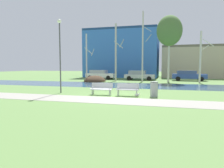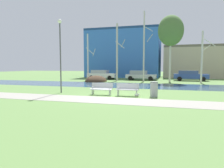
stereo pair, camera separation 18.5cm
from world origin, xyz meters
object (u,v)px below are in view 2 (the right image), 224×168
(streetlamp, at_px, (60,45))
(trash_bin, at_px, (154,89))
(bench_left, at_px, (101,88))
(bench_right, at_px, (127,89))
(seagull, at_px, (137,95))
(parked_van_nearest_white, at_px, (102,74))
(parked_sedan_second_silver, at_px, (140,75))
(parked_hatch_third_blue, at_px, (190,75))

(streetlamp, bearing_deg, trash_bin, -0.83)
(bench_left, bearing_deg, bench_right, 0.00)
(seagull, relative_size, parked_van_nearest_white, 0.09)
(parked_sedan_second_silver, bearing_deg, bench_right, -84.80)
(trash_bin, bearing_deg, streetlamp, 179.17)
(bench_left, relative_size, streetlamp, 0.28)
(seagull, xyz_separation_m, parked_hatch_third_blue, (4.82, 17.52, 0.64))
(bench_left, bearing_deg, parked_sedan_second_silver, 88.52)
(bench_right, relative_size, parked_van_nearest_white, 0.35)
(bench_left, xyz_separation_m, trash_bin, (3.78, 0.06, 0.07))
(bench_left, relative_size, bench_right, 1.00)
(bench_right, xyz_separation_m, parked_van_nearest_white, (-7.78, 16.90, 0.32))
(trash_bin, height_order, parked_sedan_second_silver, parked_sedan_second_silver)
(parked_hatch_third_blue, bearing_deg, trash_bin, -102.16)
(trash_bin, distance_m, seagull, 1.22)
(parked_van_nearest_white, bearing_deg, seagull, -63.59)
(bench_right, bearing_deg, parked_van_nearest_white, 114.72)
(bench_left, distance_m, streetlamp, 4.75)
(bench_left, relative_size, seagull, 4.00)
(parked_sedan_second_silver, bearing_deg, bench_left, -91.48)
(bench_left, xyz_separation_m, streetlamp, (-3.42, 0.17, 3.29))
(bench_left, height_order, parked_sedan_second_silver, parked_sedan_second_silver)
(parked_hatch_third_blue, bearing_deg, bench_left, -113.42)
(parked_van_nearest_white, distance_m, parked_hatch_third_blue, 13.33)
(bench_right, bearing_deg, streetlamp, 178.22)
(streetlamp, bearing_deg, bench_right, -1.78)
(trash_bin, distance_m, parked_van_nearest_white, 19.39)
(bench_right, bearing_deg, seagull, -17.90)
(bench_right, distance_m, streetlamp, 6.29)
(seagull, bearing_deg, streetlamp, 176.23)
(bench_left, distance_m, parked_sedan_second_silver, 16.60)
(bench_left, distance_m, trash_bin, 3.78)
(parked_van_nearest_white, bearing_deg, parked_hatch_third_blue, 1.66)
(parked_sedan_second_silver, bearing_deg, seagull, -82.43)
(bench_left, relative_size, parked_hatch_third_blue, 0.34)
(parked_van_nearest_white, height_order, parked_sedan_second_silver, parked_van_nearest_white)
(bench_left, distance_m, parked_hatch_third_blue, 18.84)
(trash_bin, bearing_deg, seagull, -165.05)
(bench_right, height_order, streetlamp, streetlamp)
(bench_right, xyz_separation_m, trash_bin, (1.84, 0.06, 0.07))
(bench_right, bearing_deg, bench_left, 180.00)
(bench_right, height_order, parked_sedan_second_silver, parked_sedan_second_silver)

